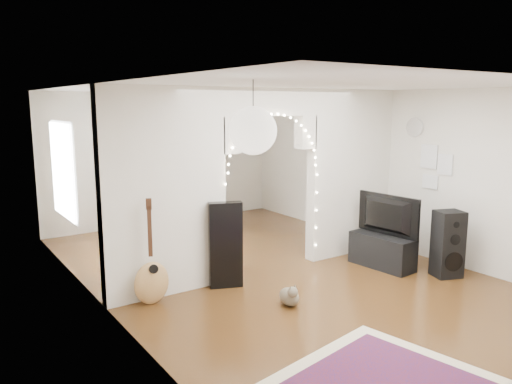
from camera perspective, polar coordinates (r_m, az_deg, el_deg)
floor at (r=7.64m, az=1.45°, el=-8.84°), size 7.50×7.50×0.00m
ceiling at (r=7.23m, az=1.55°, el=11.84°), size 5.00×7.50×0.02m
wall_back at (r=10.56m, az=-10.52°, el=3.77°), size 5.00×0.02×2.70m
wall_left at (r=6.21m, az=-17.54°, el=-0.83°), size 0.02×7.50×2.70m
wall_right at (r=9.00m, az=14.54°, el=2.55°), size 0.02×7.50×2.70m
divider_wall at (r=7.31m, az=1.50°, el=1.80°), size 5.00×0.20×2.70m
fairy_lights at (r=7.18m, az=2.12°, el=2.66°), size 1.64×0.04×1.60m
window at (r=7.92m, az=-21.21°, el=2.31°), size 0.04×1.20×1.40m
wall_clock at (r=8.54m, az=17.71°, el=7.07°), size 0.03×0.31×0.31m
picture_frames at (r=8.35m, az=19.65°, el=2.77°), size 0.02×0.50×0.70m
paper_lantern at (r=4.18m, az=-0.33°, el=7.00°), size 0.40×0.40×0.40m
ceiling_fan at (r=8.93m, az=-6.10°, el=9.52°), size 1.10×1.10×0.30m
guitar_case at (r=6.79m, az=-3.50°, el=-6.07°), size 0.47×0.31×1.18m
acoustic_guitar at (r=6.36m, az=-11.90°, el=-8.26°), size 0.48×0.31×1.14m
tabby_cat at (r=6.31m, az=3.87°, el=-11.79°), size 0.30×0.47×0.31m
floor_speaker at (r=7.72m, az=21.08°, el=-5.58°), size 0.47×0.44×0.97m
media_console at (r=7.92m, az=14.21°, el=-6.57°), size 0.48×1.03×0.50m
tv at (r=7.78m, az=14.39°, el=-2.62°), size 0.23×1.08×0.62m
bookcase at (r=9.30m, az=-11.11°, el=-1.19°), size 1.38×0.66×1.38m
dining_table at (r=9.63m, az=-11.76°, el=-0.89°), size 1.21×0.82×0.76m
flower_vase at (r=9.60m, az=-11.80°, el=0.10°), size 0.19×0.19×0.19m
dining_chair_left at (r=7.42m, az=-5.59°, el=-7.69°), size 0.63×0.63×0.44m
dining_chair_right at (r=9.96m, az=-7.42°, el=-2.92°), size 0.67×0.68×0.50m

